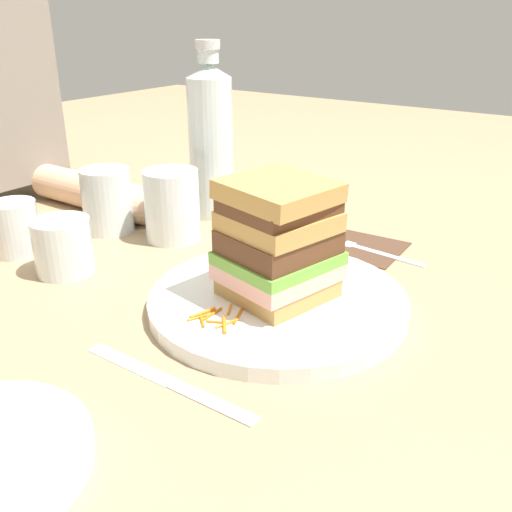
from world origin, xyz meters
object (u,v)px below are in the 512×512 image
object	(u,v)px
empty_tumbler_1	(15,228)
empty_tumbler_2	(107,200)
knife	(172,383)
water_bottle	(211,140)
napkin_dark	(353,245)
empty_tumbler_0	(63,246)
juice_glass	(172,209)
fork	(367,247)
main_plate	(278,301)
sandwich	(278,241)

from	to	relation	value
empty_tumbler_1	empty_tumbler_2	distance (m)	0.14
knife	water_bottle	distance (m)	0.48
napkin_dark	empty_tumbler_0	xyz separation A→B (m)	(-0.29, 0.27, 0.03)
water_bottle	empty_tumbler_2	distance (m)	0.19
empty_tumbler_0	empty_tumbler_2	xyz separation A→B (m)	(0.14, 0.07, 0.01)
water_bottle	empty_tumbler_0	size ratio (longest dim) A/B	3.69
juice_glass	empty_tumbler_1	bearing A→B (deg)	140.16
fork	empty_tumbler_2	distance (m)	0.39
water_bottle	empty_tumbler_1	xyz separation A→B (m)	(-0.28, 0.12, -0.09)
main_plate	fork	world-z (taller)	main_plate
water_bottle	empty_tumbler_2	world-z (taller)	water_bottle
water_bottle	empty_tumbler_0	bearing A→B (deg)	177.30
juice_glass	napkin_dark	bearing A→B (deg)	-61.60
sandwich	empty_tumbler_2	size ratio (longest dim) A/B	1.41
sandwich	napkin_dark	xyz separation A→B (m)	(0.22, 0.01, -0.08)
fork	empty_tumbler_1	size ratio (longest dim) A/B	2.22
empty_tumbler_0	sandwich	bearing A→B (deg)	-74.77
sandwich	empty_tumbler_0	bearing A→B (deg)	105.23
main_plate	knife	world-z (taller)	main_plate
main_plate	empty_tumbler_1	world-z (taller)	empty_tumbler_1
knife	fork	bearing A→B (deg)	-1.70
juice_glass	empty_tumbler_0	xyz separation A→B (m)	(-0.17, 0.03, -0.01)
knife	empty_tumbler_0	world-z (taller)	empty_tumbler_0
sandwich	napkin_dark	distance (m)	0.23
knife	water_bottle	bearing A→B (deg)	34.39
knife	juice_glass	xyz separation A→B (m)	(0.27, 0.24, 0.04)
juice_glass	sandwich	bearing A→B (deg)	-110.66
fork	empty_tumbler_2	bearing A→B (deg)	113.36
empty_tumbler_2	fork	bearing A→B (deg)	-66.64
fork	empty_tumbler_0	bearing A→B (deg)	135.22
juice_glass	empty_tumbler_1	distance (m)	0.22
main_plate	sandwich	xyz separation A→B (m)	(-0.00, -0.00, 0.07)
napkin_dark	empty_tumbler_1	distance (m)	0.47
napkin_dark	empty_tumbler_2	xyz separation A→B (m)	(-0.16, 0.34, 0.05)
juice_glass	empty_tumbler_1	xyz separation A→B (m)	(-0.17, 0.14, -0.01)
empty_tumbler_1	main_plate	bearing A→B (deg)	-78.99
empty_tumbler_0	empty_tumbler_1	distance (m)	0.10
main_plate	empty_tumbler_2	xyz separation A→B (m)	(0.06, 0.35, 0.04)
empty_tumbler_0	empty_tumbler_1	world-z (taller)	empty_tumbler_1
juice_glass	empty_tumbler_1	size ratio (longest dim) A/B	1.37
main_plate	empty_tumbler_2	world-z (taller)	empty_tumbler_2
fork	water_bottle	xyz separation A→B (m)	(-0.01, 0.28, 0.12)
water_bottle	empty_tumbler_2	bearing A→B (deg)	150.89
main_plate	juice_glass	size ratio (longest dim) A/B	2.83
knife	empty_tumbler_0	distance (m)	0.30
juice_glass	main_plate	bearing A→B (deg)	-110.59
water_bottle	empty_tumbler_1	bearing A→B (deg)	157.48
knife	water_bottle	world-z (taller)	water_bottle
sandwich	empty_tumbler_2	distance (m)	0.35
knife	juice_glass	size ratio (longest dim) A/B	1.93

